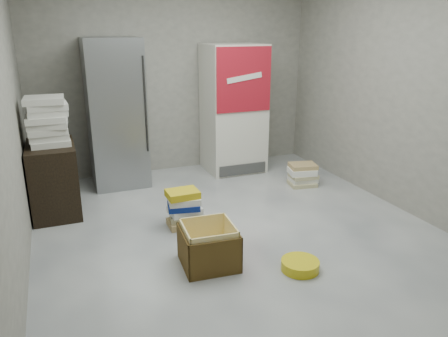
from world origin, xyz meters
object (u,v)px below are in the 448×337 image
object	(u,v)px
cardboard_box	(209,248)
wood_shelf	(54,179)
steel_fridge	(116,114)
coke_cooler	(234,109)
phonebook_stack_main	(184,208)

from	to	relation	value
cardboard_box	wood_shelf	bearing A→B (deg)	129.41
steel_fridge	cardboard_box	bearing A→B (deg)	-80.83
steel_fridge	coke_cooler	distance (m)	1.65
phonebook_stack_main	steel_fridge	bearing A→B (deg)	108.26
wood_shelf	phonebook_stack_main	bearing A→B (deg)	-35.22
steel_fridge	wood_shelf	world-z (taller)	steel_fridge
steel_fridge	coke_cooler	world-z (taller)	steel_fridge
steel_fridge	cardboard_box	distance (m)	2.61
coke_cooler	phonebook_stack_main	distance (m)	2.14
cardboard_box	steel_fridge	bearing A→B (deg)	103.18
coke_cooler	wood_shelf	distance (m)	2.63
coke_cooler	cardboard_box	size ratio (longest dim) A/B	3.56
coke_cooler	phonebook_stack_main	xyz separation A→B (m)	(-1.23, -1.61, -0.70)
phonebook_stack_main	coke_cooler	bearing A→B (deg)	56.23
phonebook_stack_main	cardboard_box	size ratio (longest dim) A/B	0.80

